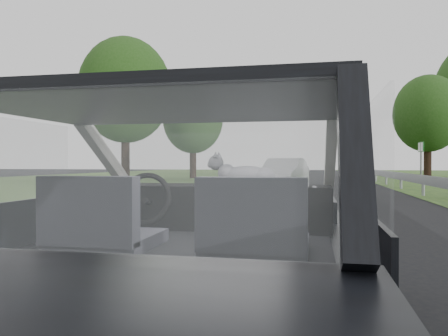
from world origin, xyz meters
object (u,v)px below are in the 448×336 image
at_px(other_car, 284,174).
at_px(cat, 247,174).
at_px(highway_sign, 421,163).
at_px(subject_car, 190,240).

bearing_deg(other_car, cat, -78.11).
height_order(cat, highway_sign, highway_sign).
xyz_separation_m(other_car, highway_sign, (7.14, 7.64, 0.48)).
height_order(other_car, highway_sign, highway_sign).
bearing_deg(cat, highway_sign, 85.96).
relative_size(subject_car, other_car, 0.97).
bearing_deg(highway_sign, cat, -109.15).
bearing_deg(cat, subject_car, -98.85).
xyz_separation_m(cat, other_car, (-0.80, 15.66, -0.40)).
relative_size(subject_car, cat, 7.73).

